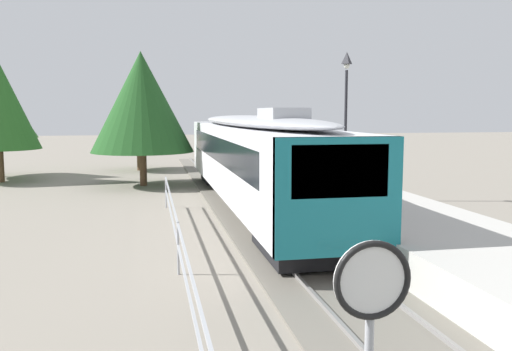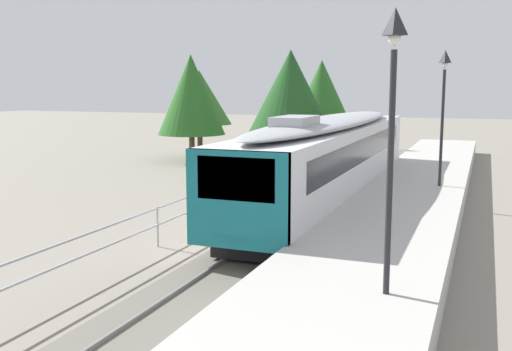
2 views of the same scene
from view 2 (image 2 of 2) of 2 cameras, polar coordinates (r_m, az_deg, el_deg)
ground_plane at (r=19.15m, az=-7.08°, el=-6.16°), size 160.00×160.00×0.00m
track_rails at (r=17.95m, az=1.45°, el=-6.98°), size 3.20×60.00×0.14m
commuter_train at (r=24.29m, az=7.19°, el=2.12°), size 2.82×19.86×3.74m
station_platform at (r=17.06m, az=11.85°, el=-6.55°), size 3.90×60.00×0.90m
platform_lamp_mid_platform at (r=11.21m, az=12.99°, el=7.23°), size 0.34×0.34×5.35m
platform_lamp_far_end at (r=24.55m, az=17.59°, el=7.65°), size 0.34×0.34×5.35m
tree_behind_carpark at (r=38.36m, az=-6.26°, el=7.73°), size 4.32×4.32×6.88m
tree_behind_station_far at (r=40.14m, az=6.30°, el=7.66°), size 4.43×4.43×6.59m
tree_distant_left at (r=32.74m, az=3.33°, el=7.55°), size 5.22×5.22×6.83m
tree_distant_centre at (r=40.95m, az=-5.46°, el=7.48°), size 4.39×4.39×5.95m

